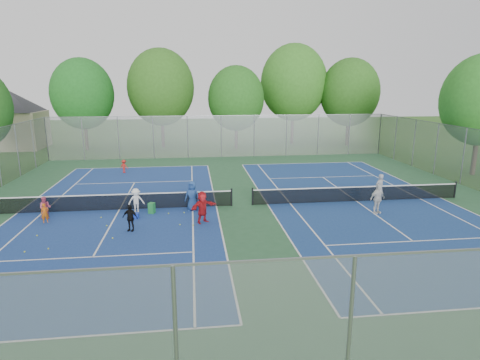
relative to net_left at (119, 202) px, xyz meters
name	(u,v)px	position (x,y,z in m)	size (l,w,h in m)	color
ground	(242,205)	(7.00, 0.00, -0.46)	(120.00, 120.00, 0.00)	#2B581B
court_pad	(242,205)	(7.00, 0.00, -0.45)	(32.00, 32.00, 0.01)	#2A5A36
court_left	(119,210)	(0.00, 0.00, -0.44)	(10.97, 23.77, 0.01)	navy
court_right	(356,201)	(14.00, 0.00, -0.44)	(10.97, 23.77, 0.01)	navy
net_left	(119,202)	(0.00, 0.00, 0.00)	(12.87, 0.10, 0.91)	black
net_right	(357,194)	(14.00, 0.00, 0.00)	(12.87, 0.10, 0.91)	black
fence_north	(221,136)	(7.00, 16.00, 1.54)	(32.00, 0.10, 4.00)	gray
fence_south	(348,354)	(7.00, -16.00, 1.54)	(32.00, 0.10, 4.00)	gray
house	(12,110)	(-15.00, 24.00, 3.76)	(11.03, 11.03, 7.30)	#B7A88C
tree_nw	(82,94)	(-7.00, 22.00, 5.44)	(6.40, 6.40, 9.58)	#443326
tree_nl	(161,87)	(1.00, 23.00, 6.09)	(7.20, 7.20, 10.69)	#443326
tree_nc	(236,98)	(9.00, 21.00, 4.94)	(6.00, 6.00, 8.85)	#443326
tree_nr	(294,83)	(16.00, 24.00, 6.59)	(7.60, 7.60, 11.42)	#443326
tree_ne	(350,92)	(22.00, 22.00, 5.51)	(6.60, 6.60, 9.77)	#443326
ball_crate	(135,216)	(1.09, -1.60, -0.31)	(0.35, 0.35, 0.30)	#1A39C3
ball_hopper	(152,208)	(1.89, -0.87, -0.15)	(0.31, 0.31, 0.61)	green
student_a	(45,213)	(-3.38, -1.77, 0.06)	(0.38, 0.25, 1.04)	#CE5D13
student_b	(45,208)	(-3.60, -1.04, 0.14)	(0.58, 0.45, 1.20)	#E05779
student_c	(136,201)	(1.04, -0.60, 0.23)	(0.89, 0.51, 1.38)	white
student_d	(130,218)	(1.12, -3.48, 0.21)	(0.78, 0.33, 1.34)	black
student_e	(192,196)	(4.11, -0.60, 0.39)	(0.83, 0.54, 1.70)	#264B8E
student_f	(202,207)	(4.62, -2.71, 0.38)	(1.54, 0.49, 1.67)	red
child_far_baseline	(124,166)	(-1.24, 9.84, 0.08)	(0.69, 0.40, 1.07)	red
instructor	(379,188)	(15.36, -0.10, 0.39)	(0.61, 0.40, 1.69)	#939396
teen_court_b	(377,199)	(14.17, -2.32, 0.38)	(0.98, 0.41, 1.67)	silver
tennis_ball_0	(113,239)	(0.44, -4.46, -0.42)	(0.07, 0.07, 0.07)	yellow
tennis_ball_1	(184,213)	(3.64, -1.08, -0.42)	(0.07, 0.07, 0.07)	#BEDC33
tennis_ball_2	(107,226)	(-0.17, -2.72, -0.42)	(0.07, 0.07, 0.07)	#B1D431
tennis_ball_3	(25,252)	(-2.97, -5.59, -0.42)	(0.07, 0.07, 0.07)	#DAF038
tennis_ball_4	(37,236)	(-3.13, -3.71, -0.42)	(0.07, 0.07, 0.07)	#BED732
tennis_ball_5	(48,249)	(-2.08, -5.37, -0.42)	(0.07, 0.07, 0.07)	yellow
tennis_ball_6	(180,225)	(3.47, -3.00, -0.42)	(0.07, 0.07, 0.07)	#AFD431
tennis_ball_7	(193,226)	(4.13, -3.18, -0.42)	(0.07, 0.07, 0.07)	gold
tennis_ball_8	(101,218)	(-0.72, -1.38, -0.42)	(0.07, 0.07, 0.07)	yellow
tennis_ball_9	(169,214)	(2.80, -1.13, -0.42)	(0.07, 0.07, 0.07)	#CEEC36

